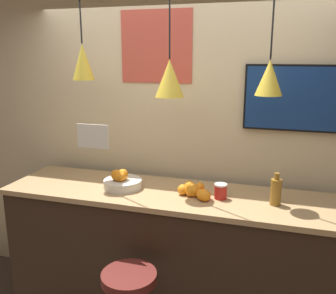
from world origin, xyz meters
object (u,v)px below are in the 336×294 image
mounted_tv (296,98)px  fruit_bowl (122,181)px  juice_bottle (276,191)px  spread_jar (221,191)px

mounted_tv → fruit_bowl: bearing=-161.5°
juice_bottle → mounted_tv: mounted_tv is taller
fruit_bowl → juice_bottle: bearing=0.3°
spread_jar → mounted_tv: 0.89m
fruit_bowl → mounted_tv: bearing=18.5°
fruit_bowl → mounted_tv: mounted_tv is taller
fruit_bowl → mounted_tv: (1.24, 0.41, 0.64)m
juice_bottle → mounted_tv: bearing=77.3°
mounted_tv → juice_bottle: bearing=-102.7°
fruit_bowl → spread_jar: size_ratio=2.68×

